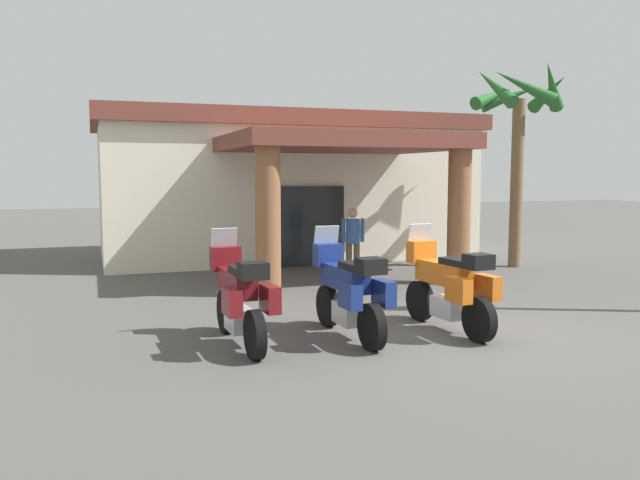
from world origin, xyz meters
TOP-DOWN VIEW (x-y plane):
  - ground_plane at (0.00, 0.00)m, footprint 80.00×80.00m
  - motel_building at (-0.03, 10.00)m, footprint 10.90×9.49m
  - motorcycle_maroon at (-3.43, 0.39)m, footprint 0.72×2.21m
  - motorcycle_blue at (-1.82, 0.28)m, footprint 0.73×2.21m
  - motorcycle_orange at (-0.20, 0.19)m, footprint 0.74×2.21m
  - pedestrian at (0.29, 5.39)m, footprint 0.50×0.32m
  - palm_tree_near_portico at (5.00, 5.73)m, footprint 2.35×2.42m

SIDE VIEW (x-z plane):
  - ground_plane at x=0.00m, z-range 0.00..0.00m
  - motorcycle_maroon at x=-3.43m, z-range -0.11..1.50m
  - motorcycle_blue at x=-1.82m, z-range -0.11..1.50m
  - motorcycle_orange at x=-0.20m, z-range -0.11..1.50m
  - pedestrian at x=0.29m, z-range 0.12..1.75m
  - motel_building at x=-0.03m, z-range 0.05..4.17m
  - palm_tree_near_portico at x=5.00m, z-range 1.29..6.52m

